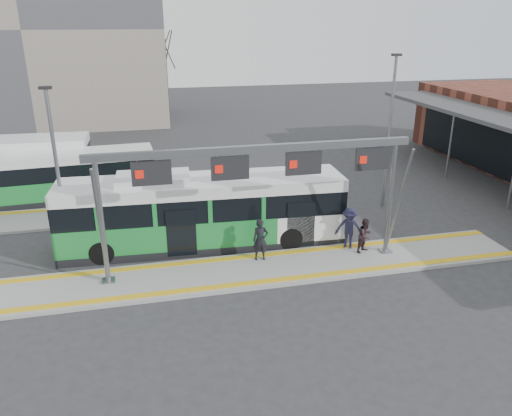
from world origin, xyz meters
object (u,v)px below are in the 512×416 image
Objects in this scene: gantry at (259,171)px; passenger_a at (260,240)px; passenger_b at (365,235)px; passenger_c at (349,228)px; hero_bus at (202,212)px.

gantry is 7.08× the size of passenger_a.
passenger_b is (4.92, 0.25, -3.37)m from gantry.
passenger_a is 4.17m from passenger_c.
gantry is 1.00× the size of hero_bus.
hero_bus is 6.72× the size of passenger_c.
hero_bus is 7.06× the size of passenger_a.
gantry is 5.97m from passenger_b.
passenger_a is (0.20, 0.55, -3.23)m from gantry.
gantry is at bearing -53.39° from hero_bus.
gantry is at bearing -105.75° from passenger_a.
passenger_c is (-0.56, 0.53, 0.18)m from passenger_b.
passenger_a is 4.73m from passenger_b.
hero_bus reaches higher than passenger_c.
gantry reaches higher than passenger_b.
gantry is at bearing 153.84° from passenger_b.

